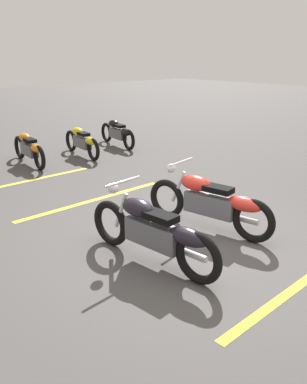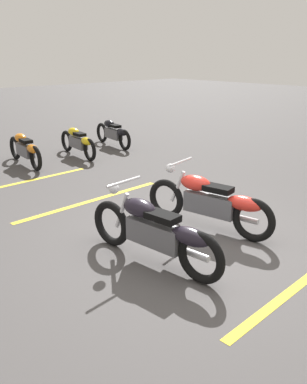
% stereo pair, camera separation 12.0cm
% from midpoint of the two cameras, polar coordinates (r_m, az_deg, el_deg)
% --- Properties ---
extents(ground_plane, '(60.00, 60.00, 0.00)m').
position_cam_midpoint_polar(ground_plane, '(5.88, 4.92, -7.92)').
color(ground_plane, '#474444').
extents(motorcycle_bright_foreground, '(2.21, 0.73, 1.04)m').
position_cam_midpoint_polar(motorcycle_bright_foreground, '(6.35, 7.47, -1.38)').
color(motorcycle_bright_foreground, black).
rests_on(motorcycle_bright_foreground, ground).
extents(motorcycle_dark_foreground, '(2.23, 0.63, 1.04)m').
position_cam_midpoint_polar(motorcycle_dark_foreground, '(5.28, -0.39, -5.54)').
color(motorcycle_dark_foreground, black).
rests_on(motorcycle_dark_foreground, ground).
extents(motorcycle_row_far_left, '(1.99, 0.42, 0.75)m').
position_cam_midpoint_polar(motorcycle_row_far_left, '(12.28, -5.91, 8.29)').
color(motorcycle_row_far_left, black).
rests_on(motorcycle_row_far_left, ground).
extents(motorcycle_row_left, '(1.98, 0.37, 0.75)m').
position_cam_midpoint_polar(motorcycle_row_left, '(11.17, -10.83, 6.97)').
color(motorcycle_row_left, black).
rests_on(motorcycle_row_left, ground).
extents(motorcycle_row_center, '(2.02, 0.36, 0.76)m').
position_cam_midpoint_polar(motorcycle_row_center, '(10.58, -17.90, 5.78)').
color(motorcycle_row_center, black).
rests_on(motorcycle_row_center, ground).
extents(parking_stripe_near, '(0.19, 3.20, 0.01)m').
position_cam_midpoint_polar(parking_stripe_near, '(5.38, 19.69, -11.76)').
color(parking_stripe_near, yellow).
rests_on(parking_stripe_near, ground).
extents(parking_stripe_mid, '(0.19, 3.20, 0.01)m').
position_cam_midpoint_polar(parking_stripe_mid, '(7.78, -9.14, -1.22)').
color(parking_stripe_mid, yellow).
rests_on(parking_stripe_mid, ground).
extents(parking_stripe_far, '(0.19, 3.20, 0.01)m').
position_cam_midpoint_polar(parking_stripe_far, '(9.25, -18.45, 1.28)').
color(parking_stripe_far, yellow).
rests_on(parking_stripe_far, ground).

